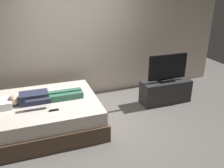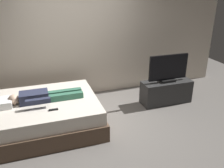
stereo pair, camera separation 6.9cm
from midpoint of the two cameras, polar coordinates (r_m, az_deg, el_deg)
The scene contains 7 objects.
ground_plane at distance 4.47m, azimuth -3.07°, elevation -10.26°, with size 10.00×10.00×0.00m, color slate.
back_wall at distance 5.48m, azimuth -3.82°, elevation 11.76°, with size 6.40×0.10×2.80m, color beige.
bed at distance 4.49m, azimuth -15.86°, elevation -7.09°, with size 2.03×1.62×0.54m.
person at distance 4.33m, azimuth -15.97°, elevation -2.94°, with size 1.26×0.46×0.18m.
remote at distance 4.01m, azimuth -13.33°, elevation -5.99°, with size 0.15×0.04×0.02m, color black.
tv_stand at distance 5.39m, azimuth 13.13°, elevation -1.84°, with size 1.10×0.40×0.50m, color #2D2D2D.
tv at distance 5.20m, azimuth 13.64°, elevation 3.54°, with size 0.88×0.20×0.59m.
Camera 2 is at (-0.94, -3.65, 2.42)m, focal length 38.30 mm.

